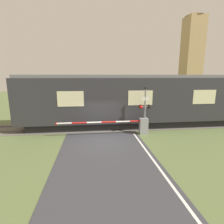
{
  "coord_description": "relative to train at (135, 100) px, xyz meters",
  "views": [
    {
      "loc": [
        -0.69,
        -11.05,
        4.2
      ],
      "look_at": [
        0.78,
        1.52,
        1.59
      ],
      "focal_mm": 28.0,
      "sensor_mm": 36.0,
      "label": 1
    }
  ],
  "objects": [
    {
      "name": "signal_post",
      "position": [
        0.17,
        -2.18,
        -0.23
      ],
      "size": [
        0.92,
        0.26,
        3.46
      ],
      "color": "gray",
      "rests_on": "ground_plane"
    },
    {
      "name": "distant_building",
      "position": [
        17.29,
        21.64,
        6.25
      ],
      "size": [
        3.91,
        3.91,
        16.73
      ],
      "color": "tan",
      "rests_on": "ground_plane"
    },
    {
      "name": "track_bed",
      "position": [
        -2.95,
        0.0,
        -2.17
      ],
      "size": [
        36.0,
        3.2,
        0.13
      ],
      "color": "#666056",
      "rests_on": "ground_plane"
    },
    {
      "name": "crossing_barrier",
      "position": [
        -0.51,
        -2.24,
        -1.52
      ],
      "size": [
        6.58,
        0.44,
        1.19
      ],
      "color": "gray",
      "rests_on": "ground_plane"
    },
    {
      "name": "ground_plane",
      "position": [
        -2.95,
        -3.16,
        -2.19
      ],
      "size": [
        80.0,
        80.0,
        0.0
      ],
      "primitive_type": "plane",
      "color": "#5B6B3D"
    },
    {
      "name": "train",
      "position": [
        0.0,
        0.0,
        0.0
      ],
      "size": [
        18.75,
        2.99,
        4.3
      ],
      "color": "black",
      "rests_on": "ground_plane"
    }
  ]
}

